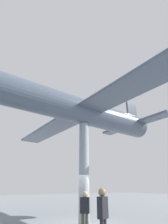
{
  "coord_description": "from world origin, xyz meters",
  "views": [
    {
      "loc": [
        -9.45,
        5.32,
        1.89
      ],
      "look_at": [
        0.0,
        0.0,
        6.52
      ],
      "focal_mm": 28.0,
      "sensor_mm": 36.0,
      "label": 1
    }
  ],
  "objects": [
    {
      "name": "suspended_airplane",
      "position": [
        -0.03,
        0.22,
        6.54
      ],
      "size": [
        20.6,
        13.41,
        2.96
      ],
      "rotation": [
        0.0,
        0.0,
        0.12
      ],
      "color": "#4C5666",
      "rests_on": "support_pylon_central"
    },
    {
      "name": "visitor_person",
      "position": [
        -1.93,
        1.04,
        0.98
      ],
      "size": [
        0.42,
        0.45,
        1.71
      ],
      "rotation": [
        0.0,
        0.0,
        0.91
      ],
      "color": "#4C4238",
      "rests_on": "ground_plane"
    },
    {
      "name": "support_pylon_central",
      "position": [
        0.0,
        0.0,
        2.84
      ],
      "size": [
        0.6,
        0.6,
        5.68
      ],
      "color": "#999EA3",
      "rests_on": "ground_plane"
    },
    {
      "name": "visitor_second",
      "position": [
        -3.8,
        1.4,
        1.08
      ],
      "size": [
        0.37,
        0.46,
        1.84
      ],
      "rotation": [
        0.0,
        0.0,
        2.0
      ],
      "color": "#232328",
      "rests_on": "ground_plane"
    }
  ]
}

